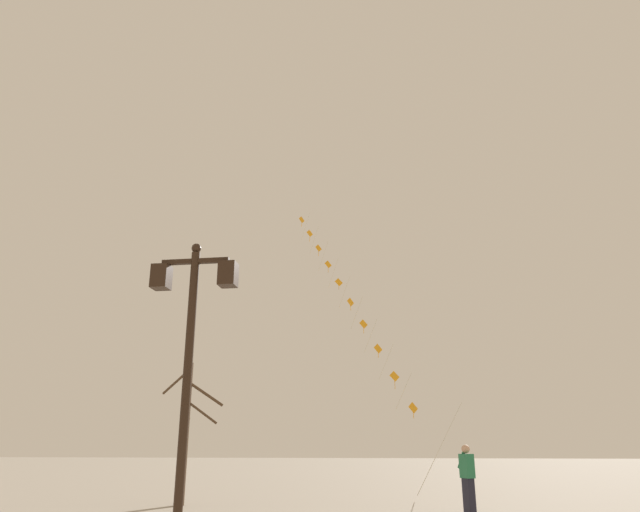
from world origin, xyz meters
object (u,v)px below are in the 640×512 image
object	(u,v)px
twin_lantern_lamp_post	(190,332)
kite_flyer	(467,477)
kite_train	(354,308)
bare_tree	(185,425)

from	to	relation	value
twin_lantern_lamp_post	kite_flyer	world-z (taller)	twin_lantern_lamp_post
twin_lantern_lamp_post	kite_train	xyz separation A→B (m)	(1.37, 14.95, 3.82)
kite_train	kite_flyer	world-z (taller)	kite_train
kite_flyer	bare_tree	bearing A→B (deg)	53.59
kite_train	bare_tree	size ratio (longest dim) A/B	3.00
kite_train	bare_tree	distance (m)	9.00
kite_train	kite_flyer	size ratio (longest dim) A/B	7.88
kite_flyer	bare_tree	distance (m)	8.54
twin_lantern_lamp_post	kite_train	world-z (taller)	kite_train
kite_train	kite_flyer	xyz separation A→B (m)	(3.49, -7.21, -6.29)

